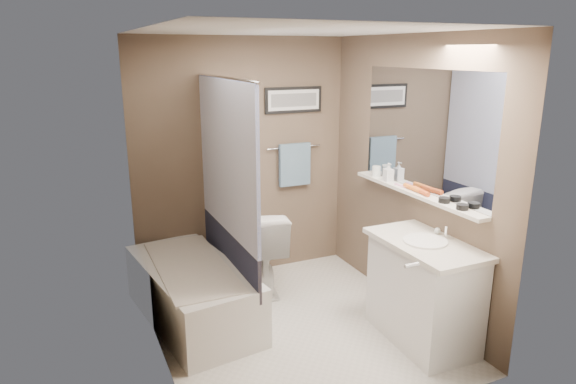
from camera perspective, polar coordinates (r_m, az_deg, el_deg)
name	(u,v)px	position (r m, az deg, el deg)	size (l,w,h in m)	color
ground	(295,327)	(4.49, 0.82, -14.77)	(2.50, 2.50, 0.00)	silver
ceiling	(297,33)	(3.88, 0.96, 17.21)	(2.20, 2.50, 0.04)	silver
wall_back	(243,161)	(5.13, -4.99, 3.46)	(2.20, 0.04, 2.40)	brown
wall_front	(387,242)	(3.01, 10.95, -5.45)	(2.20, 0.04, 2.40)	brown
wall_left	(157,207)	(3.71, -14.39, -1.65)	(0.04, 2.50, 2.40)	brown
wall_right	(408,177)	(4.58, 13.22, 1.63)	(0.04, 2.50, 2.40)	brown
tile_surround	(145,215)	(4.24, -15.60, -2.43)	(0.02, 1.55, 2.00)	#BCAB8E
curtain_rod	(224,78)	(4.21, -7.11, 12.47)	(0.02, 0.02, 1.55)	silver
curtain_upper	(227,158)	(4.29, -6.83, 3.77)	(0.03, 1.45, 1.28)	white
curtain_lower	(230,250)	(4.53, -6.50, -6.45)	(0.03, 1.45, 0.36)	#222640
mirror	(424,131)	(4.39, 14.84, 6.54)	(0.02, 1.60, 1.00)	silver
shelf	(414,193)	(4.46, 13.84, -0.09)	(0.12, 1.60, 0.03)	silver
towel_bar	(294,147)	(5.30, 0.67, 5.01)	(0.02, 0.02, 0.60)	silver
towel	(295,165)	(5.32, 0.75, 3.07)	(0.34, 0.05, 0.44)	#8AB2C9
art_frame	(293,100)	(5.25, 0.61, 10.20)	(0.62, 0.03, 0.26)	black
art_mat	(294,100)	(5.24, 0.67, 10.18)	(0.56, 0.00, 0.20)	white
art_image	(294,100)	(5.24, 0.68, 10.18)	(0.50, 0.00, 0.13)	#595959
door	(460,259)	(3.41, 18.55, -7.11)	(0.80, 0.02, 2.00)	silver
door_handle	(412,265)	(3.24, 13.58, -7.90)	(0.02, 0.02, 0.10)	silver
bathtub	(193,293)	(4.56, -10.56, -10.98)	(0.70, 1.50, 0.50)	silver
tub_rim	(191,266)	(4.46, -10.72, -8.10)	(0.56, 1.36, 0.02)	beige
toilet	(259,249)	(5.00, -3.27, -6.30)	(0.46, 0.80, 0.82)	white
vanity	(423,293)	(4.28, 14.79, -10.84)	(0.50, 0.90, 0.80)	white
countertop	(426,244)	(4.11, 15.08, -5.61)	(0.54, 0.96, 0.04)	silver
sink_basin	(425,241)	(4.10, 15.00, -5.27)	(0.34, 0.34, 0.01)	white
faucet_spout	(446,232)	(4.21, 17.16, -4.28)	(0.02, 0.02, 0.10)	white
faucet_knob	(437,231)	(4.28, 16.27, -4.13)	(0.05, 0.05, 0.05)	silver
candle_bowl_near	(462,207)	(4.04, 18.80, -1.58)	(0.09, 0.09, 0.04)	black
candle_bowl_far	(444,200)	(4.18, 16.97, -0.87)	(0.09, 0.09, 0.04)	black
hair_brush_front	(421,191)	(4.38, 14.59, 0.09)	(0.04, 0.04, 0.22)	#CC4C1C
hair_brush_back	(413,188)	(4.47, 13.67, 0.44)	(0.04, 0.04, 0.22)	orange
pink_comb	(401,186)	(4.59, 12.48, 0.68)	(0.03, 0.16, 0.01)	pink
glass_jar	(376,171)	(4.89, 9.79, 2.27)	(0.08, 0.08, 0.10)	white
soap_bottle	(389,172)	(4.73, 11.11, 2.18)	(0.08, 0.08, 0.17)	#999999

